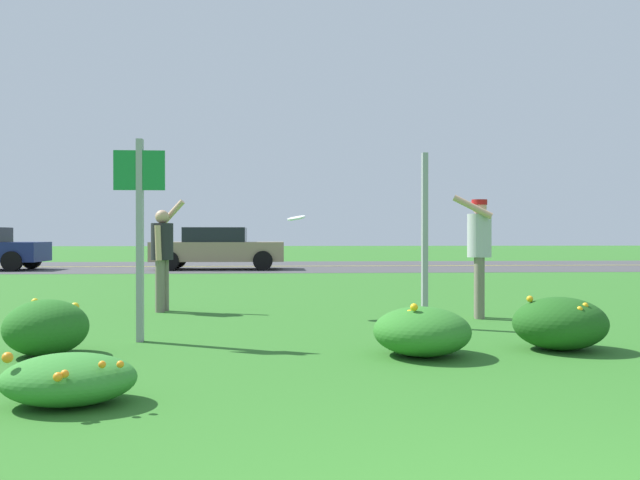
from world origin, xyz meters
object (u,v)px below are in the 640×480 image
object	(u,v)px
sign_post_by_roadside	(425,240)
frisbee_white	(296,218)
person_thrower_dark_shirt	(162,251)
car_tan_center_left	(218,248)
person_catcher_red_cap_gray_shirt	(479,245)
sign_post_near_path	(140,218)

from	to	relation	value
sign_post_by_roadside	frisbee_white	size ratio (longest dim) A/B	8.28
person_thrower_dark_shirt	frisbee_white	bearing A→B (deg)	-19.96
frisbee_white	car_tan_center_left	world-z (taller)	frisbee_white
sign_post_by_roadside	frisbee_white	xyz separation A→B (m)	(-1.62, 1.25, 0.31)
sign_post_by_roadside	car_tan_center_left	world-z (taller)	sign_post_by_roadside
person_thrower_dark_shirt	frisbee_white	distance (m)	2.24
person_thrower_dark_shirt	sign_post_by_roadside	bearing A→B (deg)	-28.52
person_catcher_red_cap_gray_shirt	car_tan_center_left	distance (m)	14.88
frisbee_white	sign_post_by_roadside	bearing A→B (deg)	-37.68
sign_post_by_roadside	person_thrower_dark_shirt	distance (m)	4.18
sign_post_by_roadside	person_catcher_red_cap_gray_shirt	distance (m)	1.31
sign_post_near_path	frisbee_white	world-z (taller)	sign_post_near_path
sign_post_by_roadside	person_thrower_dark_shirt	xyz separation A→B (m)	(-3.67, 1.99, -0.18)
person_catcher_red_cap_gray_shirt	frisbee_white	size ratio (longest dim) A/B	6.48
sign_post_by_roadside	person_thrower_dark_shirt	bearing A→B (deg)	151.48
person_thrower_dark_shirt	frisbee_white	size ratio (longest dim) A/B	6.45
frisbee_white	sign_post_near_path	bearing A→B (deg)	-129.03
sign_post_near_path	sign_post_by_roadside	xyz separation A→B (m)	(3.42, 0.98, -0.25)
person_thrower_dark_shirt	car_tan_center_left	distance (m)	12.92
person_thrower_dark_shirt	frisbee_white	world-z (taller)	person_thrower_dark_shirt
person_catcher_red_cap_gray_shirt	car_tan_center_left	world-z (taller)	person_catcher_red_cap_gray_shirt
sign_post_near_path	car_tan_center_left	bearing A→B (deg)	91.79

